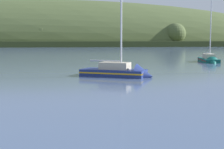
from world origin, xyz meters
The scene contains 3 objects.
far_shoreline_hill centered at (1.10, 247.63, 0.11)m, with size 491.19×136.93×63.99m.
sailboat_midwater_white centered at (25.30, 69.64, 0.16)m, with size 5.11×9.28×14.62m.
sailboat_far_left centered at (3.22, 50.70, 0.34)m, with size 8.71×7.04×13.68m.
Camera 1 is at (-6.23, 14.63, 4.33)m, focal length 51.54 mm.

